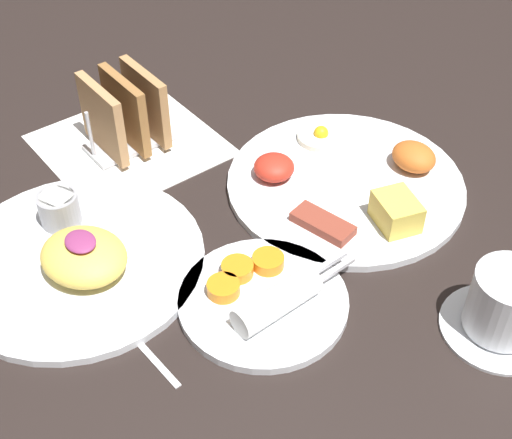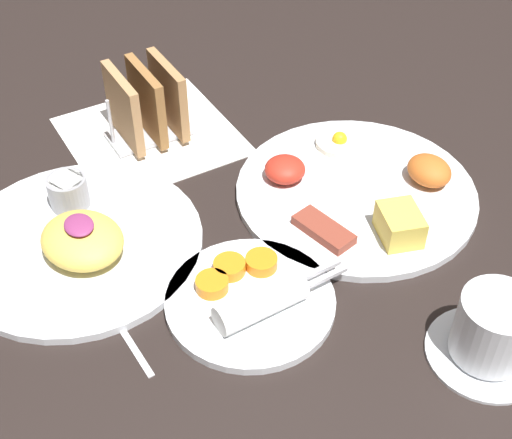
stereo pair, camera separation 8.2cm
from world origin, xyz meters
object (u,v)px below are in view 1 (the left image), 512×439
Objects in this scene: plate_condiments at (267,296)px; coffee_cup at (505,306)px; plate_foreground at (78,255)px; toast_rack at (126,114)px; plate_breakfast at (348,182)px.

plate_condiments is 1.61× the size of coffee_cup.
toast_rack reaches higher than plate_foreground.
plate_foreground is at bearing -44.86° from toast_rack.
plate_foreground is (-0.09, -0.33, 0.00)m from plate_breakfast.
plate_condiments is 0.24m from coffee_cup.
plate_breakfast is 1.05× the size of plate_foreground.
plate_condiments is 0.34m from toast_rack.
plate_foreground is at bearing -104.86° from plate_breakfast.
coffee_cup is (0.18, 0.17, 0.03)m from plate_condiments.
toast_rack is 0.53m from coffee_cup.
toast_rack is (-0.16, 0.16, 0.04)m from plate_foreground.
toast_rack reaches higher than plate_condiments.
toast_rack is at bearing -165.01° from coffee_cup.
coffee_cup is at bearing 14.99° from toast_rack.
plate_breakfast is at bearing 172.24° from coffee_cup.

